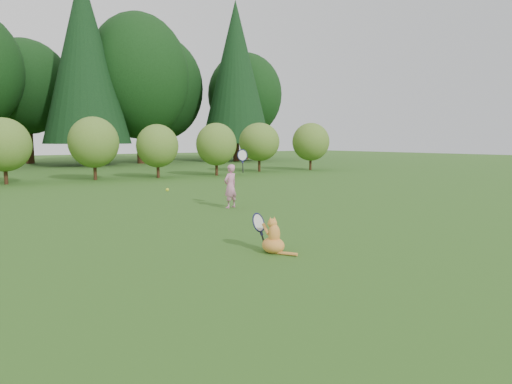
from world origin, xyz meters
TOP-DOWN VIEW (x-y plane):
  - ground at (0.00, 0.00)m, footprint 100.00×100.00m
  - shrub_row at (0.00, 13.00)m, footprint 28.00×3.00m
  - woodland_backdrop at (0.00, 23.00)m, footprint 48.00×10.00m
  - child at (1.09, 3.16)m, footprint 0.65×0.44m
  - cat at (-0.70, -0.92)m, footprint 0.38×0.77m
  - tennis_ball at (-1.09, 2.09)m, footprint 0.07×0.07m

SIDE VIEW (x-z plane):
  - ground at x=0.00m, z-range 0.00..0.00m
  - cat at x=-0.70m, z-range -0.09..0.65m
  - child at x=1.09m, z-range -0.25..1.41m
  - tennis_ball at x=-1.09m, z-range 0.68..0.74m
  - shrub_row at x=0.00m, z-range 0.00..2.80m
  - woodland_backdrop at x=0.00m, z-range 0.00..15.00m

